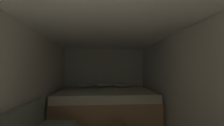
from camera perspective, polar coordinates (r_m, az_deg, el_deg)
name	(u,v)px	position (r m, az deg, el deg)	size (l,w,h in m)	color
wall_back	(104,78)	(5.29, -2.80, -5.42)	(2.76, 0.05, 1.98)	silver
wall_left	(25,87)	(2.88, -29.46, -7.57)	(0.05, 5.31, 1.98)	silver
wall_right	(187,85)	(3.02, 25.81, -7.39)	(0.05, 5.31, 1.98)	silver
ceiling_slab	(109,26)	(2.71, -1.09, 13.43)	(2.76, 5.31, 0.05)	white
bed	(105,102)	(4.40, -2.44, -14.32)	(2.54, 1.83, 0.84)	tan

